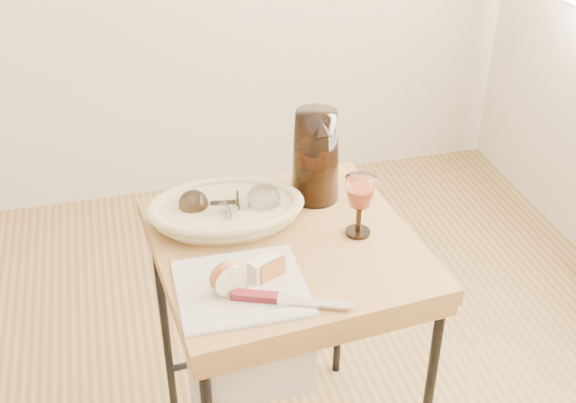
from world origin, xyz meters
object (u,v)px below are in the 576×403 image
object	(u,v)px
apple_half	(226,276)
table_knife	(287,298)
side_table	(286,359)
tea_towel	(241,287)
goblet_lying_b	(248,205)
bread_basket	(226,212)
wine_goblet	(359,206)
goblet_lying_a	(212,203)
pitcher	(316,156)

from	to	relation	value
apple_half	table_knife	xyz separation A→B (m)	(0.11, -0.07, -0.03)
side_table	tea_towel	bearing A→B (deg)	-133.40
apple_half	table_knife	world-z (taller)	apple_half
side_table	goblet_lying_b	distance (m)	0.45
bread_basket	goblet_lying_b	bearing A→B (deg)	-17.44
wine_goblet	goblet_lying_a	bearing A→B (deg)	156.20
side_table	table_knife	bearing A→B (deg)	-103.83
tea_towel	goblet_lying_b	distance (m)	0.25
wine_goblet	apple_half	distance (m)	0.37
tea_towel	goblet_lying_a	xyz separation A→B (m)	(-0.01, 0.27, 0.05)
bread_basket	goblet_lying_b	distance (m)	0.06
bread_basket	tea_towel	bearing A→B (deg)	-89.41
side_table	bread_basket	size ratio (longest dim) A/B	2.27
apple_half	side_table	bearing A→B (deg)	25.14
bread_basket	wine_goblet	distance (m)	0.32
table_knife	bread_basket	bearing A→B (deg)	123.45
side_table	pitcher	world-z (taller)	pitcher
goblet_lying_a	table_knife	size ratio (longest dim) A/B	0.47
apple_half	tea_towel	bearing A→B (deg)	-5.59
tea_towel	apple_half	size ratio (longest dim) A/B	3.50
tea_towel	goblet_lying_a	size ratio (longest dim) A/B	2.29
table_knife	wine_goblet	bearing A→B (deg)	64.87
bread_basket	goblet_lying_b	world-z (taller)	goblet_lying_b
goblet_lying_a	goblet_lying_b	xyz separation A→B (m)	(0.08, -0.03, 0.00)
goblet_lying_b	goblet_lying_a	bearing A→B (deg)	137.41
bread_basket	pitcher	size ratio (longest dim) A/B	1.20
pitcher	tea_towel	bearing A→B (deg)	-132.52
pitcher	wine_goblet	size ratio (longest dim) A/B	1.82
bread_basket	goblet_lying_b	xyz separation A→B (m)	(0.05, -0.02, 0.03)
apple_half	table_knife	size ratio (longest dim) A/B	0.31
wine_goblet	table_knife	world-z (taller)	wine_goblet
bread_basket	goblet_lying_a	bearing A→B (deg)	157.80
side_table	bread_basket	distance (m)	0.44
tea_towel	wine_goblet	world-z (taller)	wine_goblet
pitcher	apple_half	bearing A→B (deg)	-135.19
goblet_lying_b	table_knife	world-z (taller)	goblet_lying_b
tea_towel	apple_half	world-z (taller)	apple_half
tea_towel	wine_goblet	size ratio (longest dim) A/B	1.78
side_table	pitcher	size ratio (longest dim) A/B	2.73
tea_towel	pitcher	distance (m)	0.42
goblet_lying_b	wine_goblet	bearing A→B (deg)	-42.82
goblet_lying_a	pitcher	xyz separation A→B (m)	(0.27, 0.04, 0.07)
goblet_lying_a	wine_goblet	size ratio (longest dim) A/B	0.78
tea_towel	wine_goblet	bearing A→B (deg)	23.60
wine_goblet	table_knife	xyz separation A→B (m)	(-0.23, -0.21, -0.06)
side_table	goblet_lying_b	world-z (taller)	goblet_lying_b
wine_goblet	bread_basket	bearing A→B (deg)	156.49
side_table	wine_goblet	world-z (taller)	wine_goblet
goblet_lying_b	wine_goblet	distance (m)	0.26
tea_towel	goblet_lying_b	bearing A→B (deg)	75.08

